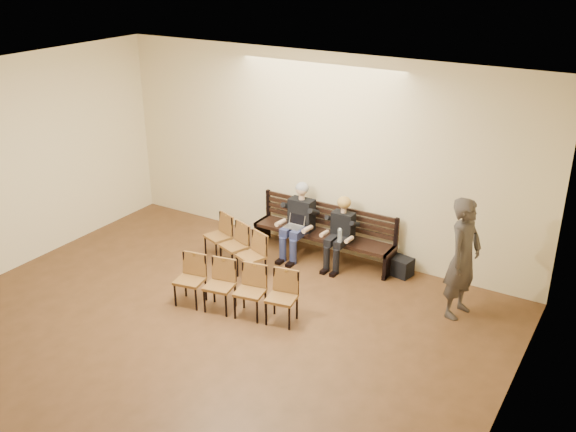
# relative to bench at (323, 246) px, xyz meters

# --- Properties ---
(ground) EXTENTS (10.00, 10.00, 0.00)m
(ground) POSITION_rel_bench_xyz_m (-0.29, -4.65, -0.23)
(ground) COLOR brown
(ground) RESTS_ON ground
(room_walls) EXTENTS (8.02, 10.01, 3.51)m
(room_walls) POSITION_rel_bench_xyz_m (-0.29, -3.86, 2.31)
(room_walls) COLOR beige
(room_walls) RESTS_ON ground
(bench) EXTENTS (2.60, 0.90, 0.45)m
(bench) POSITION_rel_bench_xyz_m (0.00, 0.00, 0.00)
(bench) COLOR black
(bench) RESTS_ON ground
(seated_man) EXTENTS (0.54, 0.74, 1.29)m
(seated_man) POSITION_rel_bench_xyz_m (-0.42, -0.12, 0.42)
(seated_man) COLOR black
(seated_man) RESTS_ON ground
(seated_woman) EXTENTS (0.47, 0.65, 1.09)m
(seated_woman) POSITION_rel_bench_xyz_m (0.39, -0.12, 0.32)
(seated_woman) COLOR black
(seated_woman) RESTS_ON ground
(laptop) EXTENTS (0.35, 0.30, 0.22)m
(laptop) POSITION_rel_bench_xyz_m (-0.42, -0.29, 0.34)
(laptop) COLOR silver
(laptop) RESTS_ON bench
(water_bottle) EXTENTS (0.08, 0.08, 0.25)m
(water_bottle) POSITION_rel_bench_xyz_m (0.50, -0.36, 0.35)
(water_bottle) COLOR silver
(water_bottle) RESTS_ON bench
(bag) EXTENTS (0.47, 0.36, 0.31)m
(bag) POSITION_rel_bench_xyz_m (1.40, 0.10, -0.07)
(bag) COLOR black
(bag) RESTS_ON ground
(passerby) EXTENTS (0.64, 0.85, 2.12)m
(passerby) POSITION_rel_bench_xyz_m (2.60, -0.60, 0.83)
(passerby) COLOR #37322D
(passerby) RESTS_ON ground
(chair_row_front) EXTENTS (1.95, 0.77, 0.78)m
(chair_row_front) POSITION_rel_bench_xyz_m (-0.25, -2.29, 0.17)
(chair_row_front) COLOR brown
(chair_row_front) RESTS_ON ground
(chair_row_back) EXTENTS (1.45, 0.88, 0.78)m
(chair_row_back) POSITION_rel_bench_xyz_m (-1.11, -1.10, 0.16)
(chair_row_back) COLOR brown
(chair_row_back) RESTS_ON ground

